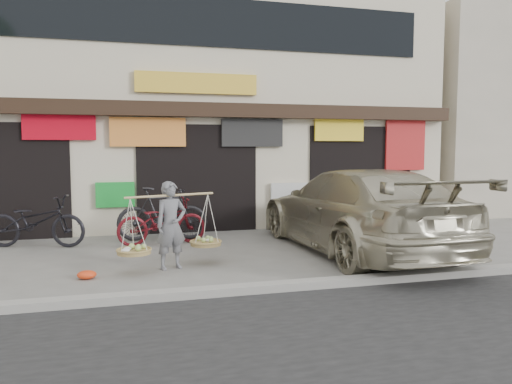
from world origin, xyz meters
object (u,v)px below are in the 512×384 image
object	(u,v)px
bike_2	(162,221)
suv	(356,210)
street_vendor	(171,229)
bike_0	(36,221)
bike_1	(162,214)

from	to	relation	value
bike_2	suv	distance (m)	4.18
street_vendor	suv	distance (m)	3.85
street_vendor	bike_2	xyz separation A→B (m)	(0.02, 2.27, -0.19)
street_vendor	bike_0	xyz separation A→B (m)	(-2.60, 2.68, -0.15)
bike_1	suv	world-z (taller)	suv
bike_1	bike_2	world-z (taller)	bike_1
bike_1	bike_0	bearing A→B (deg)	97.29
bike_0	bike_1	xyz separation A→B (m)	(2.67, 0.10, 0.06)
bike_0	suv	xyz separation A→B (m)	(6.41, -2.14, 0.30)
street_vendor	bike_2	world-z (taller)	street_vendor
bike_1	suv	bearing A→B (deg)	-115.75
street_vendor	bike_2	bearing A→B (deg)	71.64
bike_1	bike_2	bearing A→B (deg)	179.35
bike_0	bike_1	size ratio (longest dim) A/B	1.03
bike_0	bike_2	distance (m)	2.65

